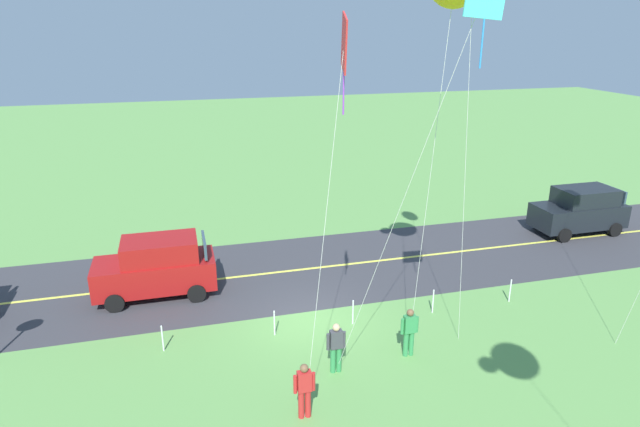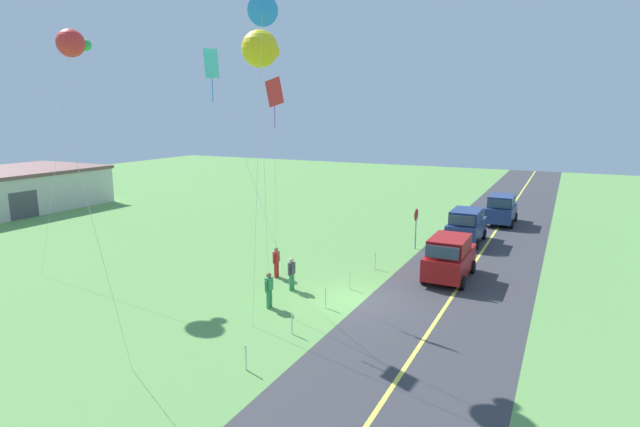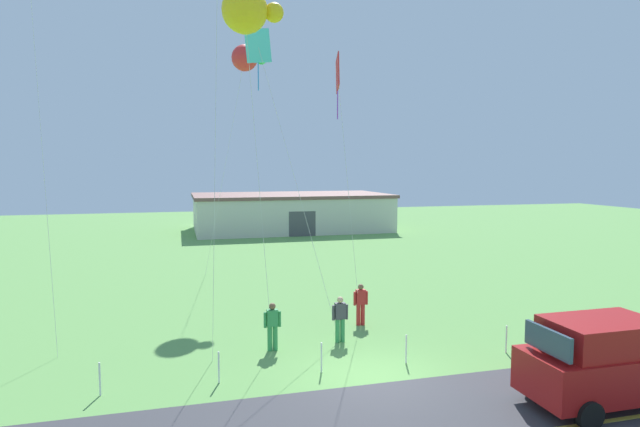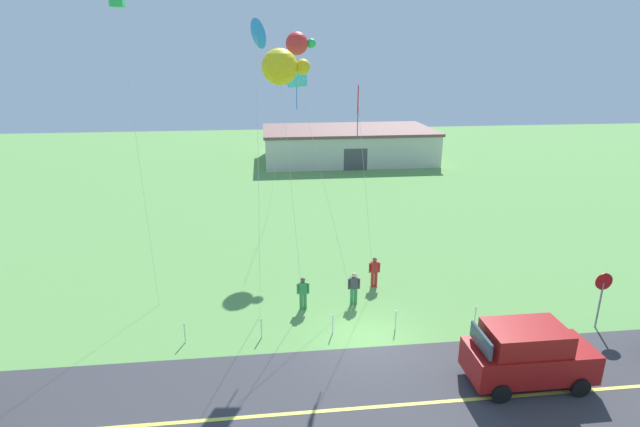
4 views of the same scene
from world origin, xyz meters
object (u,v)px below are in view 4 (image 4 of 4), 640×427
kite_yellow_high (281,67)px  kite_green_far (256,36)px  stop_sign (602,289)px  kite_red_low (297,78)px  car_suv_foreground (528,354)px  warehouse_distant (347,144)px  person_child_watcher (303,292)px  kite_blue_mid (358,105)px  kite_orange_near (298,43)px  person_adult_companion (374,271)px  person_adult_near (354,287)px

kite_yellow_high → kite_green_far: (-0.91, -0.69, 1.12)m
stop_sign → kite_yellow_high: (-13.21, 2.68, 8.98)m
stop_sign → kite_red_low: size_ratio=0.23×
car_suv_foreground → warehouse_distant: 39.01m
car_suv_foreground → person_child_watcher: bearing=140.5°
kite_yellow_high → kite_blue_mid: bearing=23.6°
kite_green_far → kite_orange_near: kite_orange_near is taller
person_adult_companion → kite_green_far: (-5.43, -2.91, 11.04)m
person_adult_companion → kite_yellow_high: kite_yellow_high is taller
person_child_watcher → person_adult_companion: bearing=178.1°
person_adult_near → warehouse_distant: size_ratio=0.09×
car_suv_foreground → kite_blue_mid: (-4.91, 7.31, 8.00)m
person_adult_companion → kite_green_far: kite_green_far is taller
person_adult_near → warehouse_distant: 33.02m
person_child_watcher → kite_green_far: (-1.67, -1.02, 11.04)m
car_suv_foreground → kite_red_low: 14.65m
person_adult_companion → kite_green_far: 12.65m
car_suv_foreground → kite_yellow_high: size_ratio=0.38×
person_adult_near → person_child_watcher: bearing=62.5°
kite_yellow_high → warehouse_distant: 35.36m
stop_sign → car_suv_foreground: bearing=-147.4°
car_suv_foreground → kite_red_low: kite_red_low is taller
person_adult_companion → kite_yellow_high: size_ratio=0.14×
person_adult_near → person_adult_companion: (1.35, 1.67, 0.00)m
person_adult_near → kite_yellow_high: kite_yellow_high is taller
kite_yellow_high → kite_orange_near: 12.49m
kite_red_low → kite_orange_near: kite_orange_near is taller
kite_blue_mid → kite_yellow_high: size_ratio=0.87×
person_child_watcher → kite_red_low: bearing=-119.9°
person_adult_near → warehouse_distant: (5.16, 32.60, 0.89)m
warehouse_distant → kite_green_far: bearing=-105.3°
stop_sign → person_adult_companion: bearing=150.5°
person_adult_companion → kite_yellow_high: bearing=-87.0°
person_adult_companion → kite_orange_near: kite_orange_near is taller
kite_blue_mid → kite_orange_near: bearing=99.5°
person_adult_near → person_adult_companion: 2.15m
kite_yellow_high → kite_green_far: kite_green_far is taller
person_adult_near → kite_blue_mid: (0.18, 0.91, 8.29)m
car_suv_foreground → person_adult_near: car_suv_foreground is taller
stop_sign → kite_blue_mid: size_ratio=0.26×
kite_orange_near → person_adult_companion: bearing=-73.5°
person_adult_companion → person_child_watcher: same height
car_suv_foreground → kite_orange_near: kite_orange_near is taller
person_adult_near → person_adult_companion: size_ratio=1.00×
car_suv_foreground → kite_blue_mid: 11.89m
car_suv_foreground → kite_orange_near: bearing=110.3°
kite_yellow_high → car_suv_foreground: bearing=-35.3°
kite_red_low → kite_blue_mid: kite_red_low is taller
car_suv_foreground → kite_blue_mid: size_ratio=0.44×
person_adult_companion → kite_yellow_high: 11.13m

